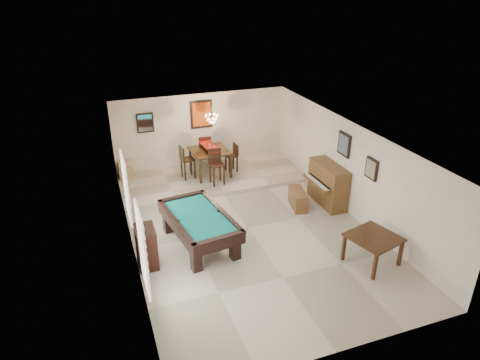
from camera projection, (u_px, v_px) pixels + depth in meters
ground_plane at (248, 228)px, 11.46m from camera, size 6.00×9.00×0.02m
wall_back at (202, 131)px, 14.74m from camera, size 6.00×0.04×2.60m
wall_front at (344, 295)px, 7.08m from camera, size 6.00×0.04×2.60m
wall_left at (128, 203)px, 9.99m from camera, size 0.04×9.00×2.60m
wall_right at (349, 168)px, 11.82m from camera, size 0.04×9.00×2.60m
ceiling at (248, 136)px, 10.35m from camera, size 6.00×9.00×0.04m
dining_step at (213, 178)px, 14.20m from camera, size 6.00×2.50×0.12m
window_left_front at (142, 250)px, 8.08m from camera, size 0.06×1.00×1.70m
window_left_rear at (126, 188)px, 10.46m from camera, size 0.06×1.00×1.70m
pool_table at (200, 230)px, 10.59m from camera, size 1.64×2.56×0.80m
square_table at (372, 249)px, 9.91m from camera, size 1.27×1.27×0.72m
upright_piano at (324, 185)px, 12.44m from camera, size 0.83×1.47×1.23m
piano_bench at (298, 199)px, 12.40m from camera, size 0.55×0.98×0.52m
apothecary_chest at (146, 247)px, 9.77m from camera, size 0.44×0.66×0.99m
dining_table at (210, 161)px, 14.09m from camera, size 1.28×1.28×0.99m
flower_vase at (210, 143)px, 13.83m from camera, size 0.16×0.16×0.21m
dining_chair_south at (217, 167)px, 13.41m from camera, size 0.45×0.45×1.14m
dining_chair_north at (204, 151)px, 14.71m from camera, size 0.46×0.46×1.13m
dining_chair_west at (188, 162)px, 13.82m from camera, size 0.46×0.46×1.12m
dining_chair_east at (231, 158)px, 14.34m from camera, size 0.40×0.40×0.97m
corner_bench at (126, 170)px, 14.03m from camera, size 0.48×0.58×0.49m
chandelier at (212, 116)px, 13.25m from camera, size 0.44×0.44×0.60m
back_painting at (201, 114)px, 14.45m from camera, size 0.75×0.06×0.95m
back_mirror at (145, 123)px, 13.91m from camera, size 0.55×0.06×0.65m
right_picture_upper at (344, 144)px, 11.81m from camera, size 0.06×0.55×0.65m
right_picture_lower at (372, 169)px, 10.79m from camera, size 0.06×0.45×0.55m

